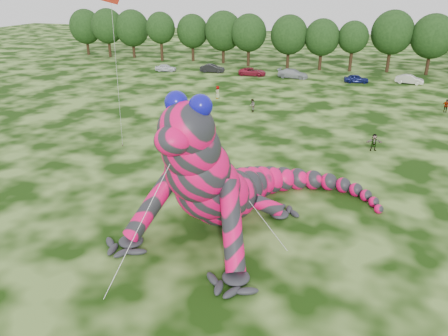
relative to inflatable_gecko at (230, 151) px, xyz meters
name	(u,v)px	position (x,y,z in m)	size (l,w,h in m)	color
ground	(278,230)	(3.57, -0.70, -4.81)	(240.00, 240.00, 0.00)	#16330A
inflatable_gecko	(230,151)	(0.00, 0.00, 0.00)	(16.21, 19.25, 9.62)	#EE0756
flying_kite	(112,10)	(-11.02, 5.30, 8.08)	(3.98, 5.57, 15.06)	red
tree_0	(86,32)	(-50.99, 58.53, -0.06)	(6.91, 6.22, 9.51)	black
tree_1	(108,33)	(-44.78, 57.35, 0.09)	(6.74, 6.07, 9.81)	black
tree_2	(133,34)	(-39.45, 58.06, 0.01)	(7.04, 6.34, 9.64)	black
tree_3	(161,37)	(-32.15, 56.37, -0.09)	(5.81, 5.23, 9.44)	black
tree_4	(193,38)	(-26.07, 58.01, -0.28)	(6.22, 5.60, 9.06)	black
tree_5	(223,37)	(-19.55, 57.74, 0.09)	(7.16, 6.44, 9.80)	black
tree_6	(249,40)	(-13.98, 55.98, -0.07)	(6.52, 5.86, 9.49)	black
tree_7	(289,42)	(-6.51, 56.10, -0.07)	(6.68, 6.01, 9.48)	black
tree_8	(322,45)	(-0.65, 56.29, -0.34)	(6.14, 5.53, 8.94)	black
tree_9	(352,46)	(4.64, 56.65, -0.47)	(5.27, 4.74, 8.68)	black
tree_10	(391,42)	(10.97, 57.88, 0.44)	(7.09, 6.38, 10.50)	black
tree_11	(431,45)	(17.36, 57.49, 0.22)	(7.01, 6.31, 10.07)	black
car_0	(166,68)	(-26.59, 46.28, -4.18)	(1.49, 3.72, 1.27)	white
car_1	(212,68)	(-18.35, 47.92, -4.11)	(1.48, 4.26, 1.40)	black
car_2	(252,72)	(-10.90, 47.40, -4.16)	(2.17, 4.70, 1.31)	maroon
car_3	(293,74)	(-4.00, 47.57, -4.08)	(2.06, 5.06, 1.47)	#AAAFB4
car_4	(356,79)	(6.20, 47.04, -4.17)	(1.53, 3.80, 1.29)	#111855
car_5	(410,79)	(14.16, 48.84, -4.12)	(1.46, 4.19, 1.38)	beige
spectator_3	(446,106)	(17.43, 32.94, -4.00)	(0.95, 0.40, 1.63)	gray
spectator_5	(374,142)	(9.21, 16.31, -3.99)	(1.53, 0.49, 1.65)	gray
spectator_4	(218,92)	(-11.42, 30.71, -3.95)	(0.84, 0.55, 1.72)	gray
spectator_1	(252,105)	(-5.18, 25.61, -4.00)	(0.79, 0.62, 1.63)	gray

